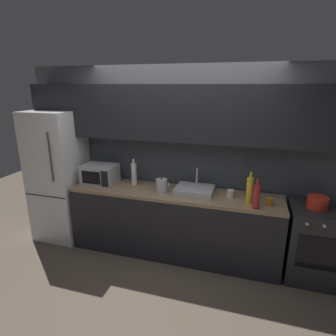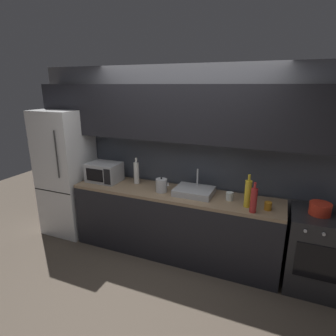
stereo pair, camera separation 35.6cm
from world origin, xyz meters
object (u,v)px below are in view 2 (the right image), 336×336
(microwave, at_px, (104,172))
(refrigerator, at_px, (67,173))
(mug_amber, at_px, (268,206))
(wine_bottle_white, at_px, (136,173))
(mug_clear, at_px, (230,196))
(wine_bottle_yellow, at_px, (248,193))
(oven_range, at_px, (315,251))
(wine_bottle_red, at_px, (254,200))
(cooking_pot, at_px, (320,209))
(kettle, at_px, (161,185))

(microwave, bearing_deg, refrigerator, -178.45)
(microwave, relative_size, mug_amber, 4.94)
(wine_bottle_white, xyz_separation_m, mug_clear, (1.33, -0.09, -0.11))
(wine_bottle_yellow, relative_size, wine_bottle_white, 1.03)
(oven_range, height_order, wine_bottle_yellow, wine_bottle_yellow)
(wine_bottle_red, bearing_deg, cooking_pot, 18.28)
(mug_amber, bearing_deg, cooking_pot, 10.32)
(oven_range, xyz_separation_m, wine_bottle_white, (-2.32, 0.11, 0.61))
(wine_bottle_red, relative_size, mug_amber, 3.70)
(microwave, height_order, mug_amber, microwave)
(kettle, xyz_separation_m, cooking_pot, (1.84, 0.05, -0.02))
(refrigerator, relative_size, cooking_pot, 8.44)
(wine_bottle_white, bearing_deg, mug_clear, -4.05)
(kettle, relative_size, wine_bottle_white, 0.53)
(kettle, xyz_separation_m, wine_bottle_yellow, (1.09, -0.05, 0.08))
(microwave, xyz_separation_m, wine_bottle_red, (2.11, -0.24, 0.01))
(wine_bottle_yellow, distance_m, mug_amber, 0.25)
(refrigerator, relative_size, wine_bottle_yellow, 4.95)
(oven_range, height_order, kettle, kettle)
(cooking_pot, bearing_deg, mug_clear, 179.03)
(wine_bottle_red, height_order, wine_bottle_white, wine_bottle_white)
(wine_bottle_yellow, height_order, mug_clear, wine_bottle_yellow)
(microwave, height_order, cooking_pot, microwave)
(mug_clear, xyz_separation_m, cooking_pot, (0.97, -0.02, 0.02))
(refrigerator, distance_m, wine_bottle_white, 1.17)
(wine_bottle_yellow, relative_size, mug_amber, 4.12)
(mug_amber, bearing_deg, wine_bottle_red, -139.57)
(kettle, xyz_separation_m, mug_clear, (0.87, 0.07, -0.04))
(wine_bottle_red, relative_size, wine_bottle_white, 0.92)
(oven_range, xyz_separation_m, cooking_pot, (-0.02, 0.00, 0.52))
(kettle, height_order, mug_amber, kettle)
(wine_bottle_red, bearing_deg, wine_bottle_white, 168.47)
(mug_amber, bearing_deg, oven_range, 9.72)
(refrigerator, distance_m, wine_bottle_red, 2.80)
(microwave, bearing_deg, mug_clear, -0.06)
(microwave, bearing_deg, cooking_pot, -0.38)
(refrigerator, distance_m, wine_bottle_yellow, 2.71)
(refrigerator, xyz_separation_m, microwave, (0.68, 0.02, 0.09))
(oven_range, bearing_deg, wine_bottle_red, -162.43)
(wine_bottle_red, distance_m, mug_amber, 0.22)
(oven_range, relative_size, wine_bottle_red, 2.61)
(oven_range, relative_size, microwave, 1.96)
(wine_bottle_yellow, bearing_deg, wine_bottle_white, 172.32)
(wine_bottle_red, relative_size, cooking_pot, 1.53)
(microwave, bearing_deg, kettle, -4.21)
(oven_range, bearing_deg, wine_bottle_yellow, -172.84)
(mug_clear, xyz_separation_m, mug_amber, (0.45, -0.11, -0.00))
(kettle, bearing_deg, wine_bottle_yellow, -2.52)
(microwave, xyz_separation_m, mug_clear, (1.81, -0.00, -0.09))
(refrigerator, xyz_separation_m, oven_range, (3.48, -0.00, -0.50))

